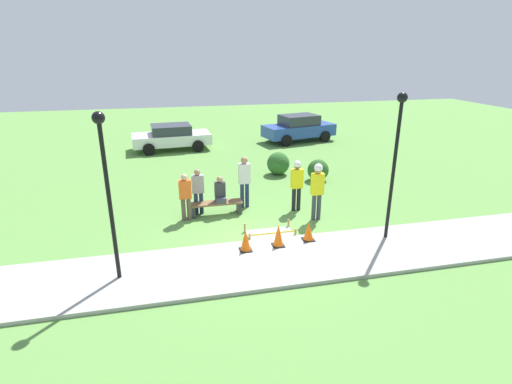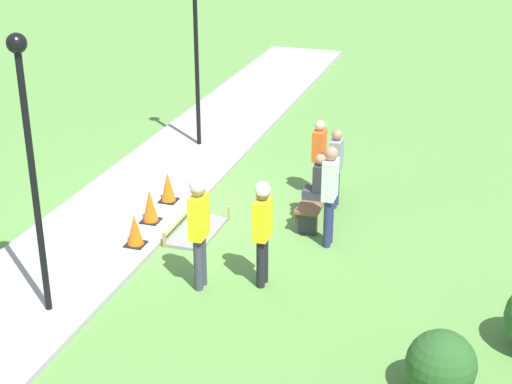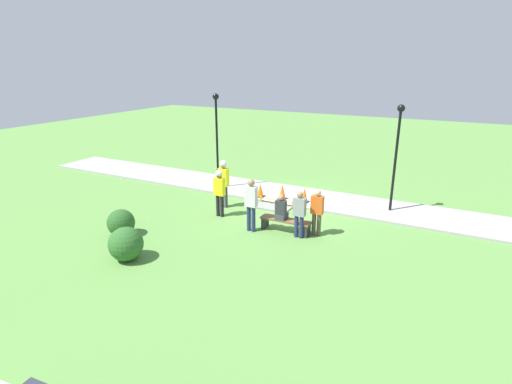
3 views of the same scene
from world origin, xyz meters
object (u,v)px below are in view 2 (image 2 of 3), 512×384
(bystander_in_white_shirt, at_px, (336,164))
(bystander_in_orange_shirt, at_px, (319,154))
(park_bench, at_px, (317,201))
(worker_supervisor, at_px, (263,224))
(worker_assistant, at_px, (199,221))
(traffic_cone_sidewalk_edge, at_px, (135,230))
(bystander_in_gray_shirt, at_px, (330,189))
(person_seated_on_bench, at_px, (318,181))
(lamppost_near, at_px, (28,140))
(lamppost_far, at_px, (196,34))
(traffic_cone_near_patch, at_px, (168,187))
(traffic_cone_far_patch, at_px, (150,206))

(bystander_in_white_shirt, bearing_deg, bystander_in_orange_shirt, -135.23)
(park_bench, relative_size, worker_supervisor, 0.98)
(worker_assistant, relative_size, bystander_in_orange_shirt, 1.20)
(park_bench, relative_size, bystander_in_orange_shirt, 1.10)
(traffic_cone_sidewalk_edge, relative_size, bystander_in_gray_shirt, 0.31)
(park_bench, relative_size, bystander_in_white_shirt, 1.10)
(bystander_in_white_shirt, bearing_deg, worker_supervisor, -7.44)
(person_seated_on_bench, height_order, lamppost_near, lamppost_near)
(bystander_in_orange_shirt, relative_size, bystander_in_gray_shirt, 0.86)
(lamppost_far, bearing_deg, person_seated_on_bench, 50.17)
(traffic_cone_sidewalk_edge, bearing_deg, person_seated_on_bench, 128.40)
(worker_assistant, relative_size, bystander_in_white_shirt, 1.20)
(worker_assistant, distance_m, bystander_in_white_shirt, 4.01)
(bystander_in_orange_shirt, distance_m, bystander_in_gray_shirt, 2.24)
(traffic_cone_near_patch, bearing_deg, lamppost_near, -1.52)
(park_bench, height_order, lamppost_near, lamppost_near)
(person_seated_on_bench, relative_size, bystander_in_gray_shirt, 0.47)
(person_seated_on_bench, bearing_deg, traffic_cone_far_patch, -67.14)
(bystander_in_gray_shirt, height_order, lamppost_far, lamppost_far)
(traffic_cone_far_patch, bearing_deg, lamppost_near, -2.97)
(traffic_cone_sidewalk_edge, height_order, bystander_in_white_shirt, bystander_in_white_shirt)
(bystander_in_orange_shirt, bearing_deg, worker_supervisor, 0.13)
(park_bench, distance_m, person_seated_on_bench, 0.51)
(traffic_cone_sidewalk_edge, distance_m, park_bench, 3.59)
(person_seated_on_bench, distance_m, bystander_in_gray_shirt, 1.06)
(bystander_in_orange_shirt, distance_m, lamppost_far, 4.26)
(worker_supervisor, xyz_separation_m, lamppost_near, (1.87, -2.82, 1.74))
(traffic_cone_near_patch, distance_m, lamppost_far, 4.10)
(bystander_in_gray_shirt, bearing_deg, traffic_cone_sidewalk_edge, -68.52)
(person_seated_on_bench, relative_size, lamppost_near, 0.21)
(bystander_in_orange_shirt, xyz_separation_m, lamppost_near, (5.70, -2.82, 1.93))
(bystander_in_orange_shirt, bearing_deg, lamppost_near, -26.28)
(person_seated_on_bench, bearing_deg, traffic_cone_sidewalk_edge, -51.60)
(lamppost_near, bearing_deg, traffic_cone_near_patch, 178.48)
(traffic_cone_sidewalk_edge, bearing_deg, bystander_in_white_shirt, 134.82)
(worker_assistant, bearing_deg, traffic_cone_far_patch, -136.22)
(worker_supervisor, bearing_deg, bystander_in_orange_shirt, -179.87)
(traffic_cone_far_patch, distance_m, worker_assistant, 2.61)
(worker_assistant, bearing_deg, bystander_in_white_shirt, 160.05)
(worker_assistant, xyz_separation_m, lamppost_near, (1.48, -1.90, 1.65))
(traffic_cone_sidewalk_edge, height_order, worker_supervisor, worker_supervisor)
(traffic_cone_sidewalk_edge, relative_size, person_seated_on_bench, 0.65)
(lamppost_near, xyz_separation_m, lamppost_far, (-7.56, -0.55, -0.10))
(traffic_cone_sidewalk_edge, bearing_deg, traffic_cone_far_patch, -170.87)
(bystander_in_white_shirt, bearing_deg, worker_assistant, -19.95)
(worker_assistant, distance_m, lamppost_near, 2.92)
(worker_supervisor, relative_size, bystander_in_gray_shirt, 0.97)
(person_seated_on_bench, height_order, bystander_in_white_shirt, bystander_in_white_shirt)
(worker_assistant, bearing_deg, traffic_cone_sidewalk_edge, -118.15)
(lamppost_far, bearing_deg, traffic_cone_far_patch, 9.62)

